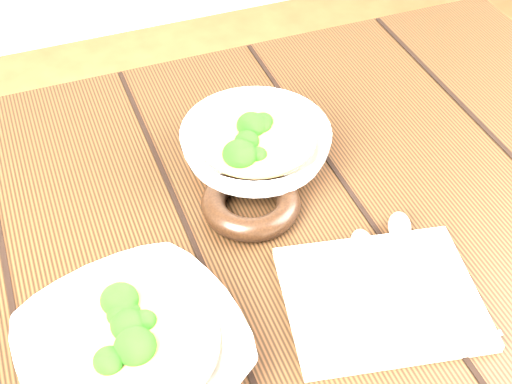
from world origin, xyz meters
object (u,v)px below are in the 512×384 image
object	(u,v)px
napkin	(381,298)
soup_bowl_front	(134,350)
soup_bowl_back	(256,148)
table	(226,329)
trivet	(251,203)

from	to	relation	value
napkin	soup_bowl_front	bearing A→B (deg)	-172.02
soup_bowl_back	table	bearing A→B (deg)	-123.69
table	trivet	xyz separation A→B (m)	(0.06, 0.06, 0.13)
table	soup_bowl_front	xyz separation A→B (m)	(-0.12, -0.09, 0.15)
napkin	soup_bowl_back	bearing A→B (deg)	112.13
trivet	napkin	xyz separation A→B (m)	(0.08, -0.17, -0.01)
soup_bowl_back	trivet	distance (m)	0.08
table	soup_bowl_front	distance (m)	0.21
soup_bowl_back	trivet	xyz separation A→B (m)	(-0.03, -0.07, -0.02)
table	soup_bowl_back	world-z (taller)	soup_bowl_back
soup_bowl_front	napkin	xyz separation A→B (m)	(0.25, -0.02, -0.02)
soup_bowl_back	trivet	size ratio (longest dim) A/B	2.05
napkin	table	bearing A→B (deg)	153.83
table	soup_bowl_back	bearing A→B (deg)	56.31
trivet	napkin	world-z (taller)	trivet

